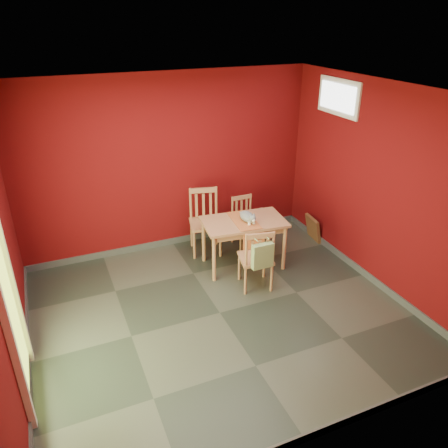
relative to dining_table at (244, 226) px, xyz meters
name	(u,v)px	position (x,y,z in m)	size (l,w,h in m)	color
ground	(220,313)	(-0.77, -0.94, -0.64)	(4.50, 4.50, 0.00)	#2D342D
room_shell	(220,310)	(-0.77, -0.94, -0.59)	(4.50, 4.50, 4.50)	#5B090B
doorway	(7,298)	(-3.00, -1.34, 0.48)	(0.06, 1.01, 2.13)	#B7D838
window	(338,97)	(1.46, 0.06, 1.71)	(0.05, 0.90, 0.50)	white
outlet_plate	(261,211)	(0.83, 1.04, -0.34)	(0.08, 0.01, 0.12)	silver
dining_table	(244,226)	(0.00, 0.00, 0.00)	(1.24, 0.81, 0.73)	#AE7551
table_runner	(247,227)	(0.00, -0.11, 0.04)	(0.38, 0.69, 0.34)	#BA5E2F
chair_far_left	(205,221)	(-0.35, 0.65, -0.13)	(0.56, 0.56, 1.00)	#AE7551
chair_far_right	(245,221)	(0.30, 0.59, -0.23)	(0.38, 0.38, 0.80)	#AE7551
chair_near	(256,258)	(-0.09, -0.60, -0.18)	(0.50, 0.50, 0.90)	#AE7551
tote_bag	(263,256)	(-0.12, -0.81, -0.03)	(0.28, 0.18, 0.40)	#7F9861
cat	(247,215)	(0.04, -0.02, 0.18)	(0.20, 0.37, 0.19)	slate
picture_frame	(313,228)	(1.42, 0.29, -0.44)	(0.17, 0.41, 0.40)	brown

